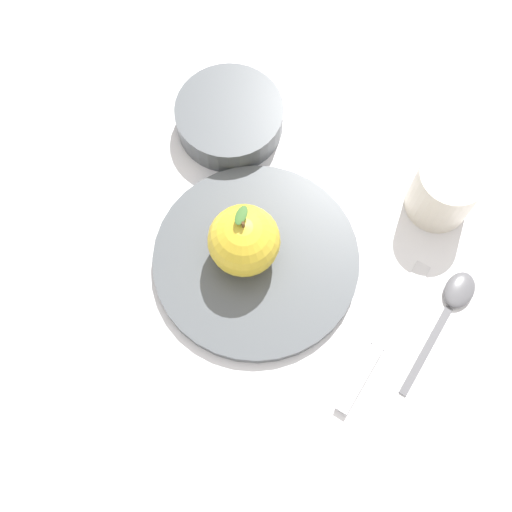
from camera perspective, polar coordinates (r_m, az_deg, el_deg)
The scene contains 7 objects.
ground_plane at distance 0.77m, azimuth 1.21°, elevation -0.84°, with size 2.40×2.40×0.00m, color silver.
dinner_plate at distance 0.76m, azimuth -0.00°, elevation -0.31°, with size 0.25×0.25×0.01m.
apple at distance 0.72m, azimuth -1.09°, elevation 1.40°, with size 0.08×0.08×0.09m.
side_bowl at distance 0.83m, azimuth -2.40°, elevation 12.44°, with size 0.14×0.14×0.04m.
cup at distance 0.79m, azimuth 16.62°, elevation 5.78°, with size 0.08×0.08×0.08m.
knife at distance 0.75m, azimuth 10.73°, elevation -8.18°, with size 0.16×0.16×0.01m.
spoon at distance 0.79m, azimuth 17.21°, elevation -4.01°, with size 0.14×0.13×0.01m.
Camera 1 is at (-0.25, 0.07, 0.73)m, focal length 44.62 mm.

